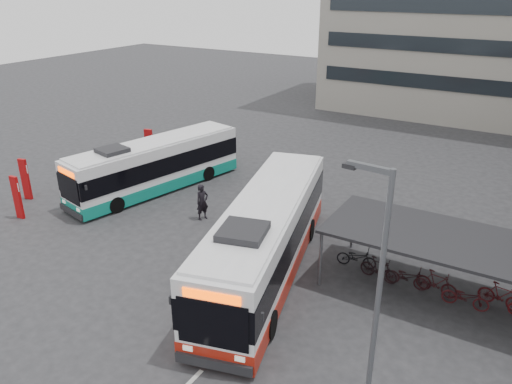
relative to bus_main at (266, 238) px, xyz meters
The scene contains 10 objects.
ground 2.34m from the bus_main, 148.40° to the right, with size 120.00×120.00×0.00m, color #28282B.
bike_shelter 7.42m from the bus_main, 16.87° to the left, with size 10.00×4.00×2.54m.
road_markings 4.35m from the bus_main, 73.76° to the right, with size 0.15×7.60×0.01m.
bus_main is the anchor object (origin of this frame).
bus_teal 11.12m from the bus_main, 155.20° to the left, with size 4.67×11.08×3.20m.
pedestrian 6.13m from the bus_main, 152.31° to the left, with size 0.70×0.46×1.91m, color black.
lamp_post 8.35m from the bus_main, 39.66° to the right, with size 1.33×0.27×7.54m.
sign_totem_south 13.79m from the bus_main, behind, with size 0.51×0.18×2.33m.
sign_totem_mid 15.45m from the bus_main, behind, with size 0.52×0.25×2.39m.
sign_totem_north 14.82m from the bus_main, 150.74° to the left, with size 0.57×0.28×2.63m.
Camera 1 is at (10.36, -14.95, 11.52)m, focal length 35.00 mm.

